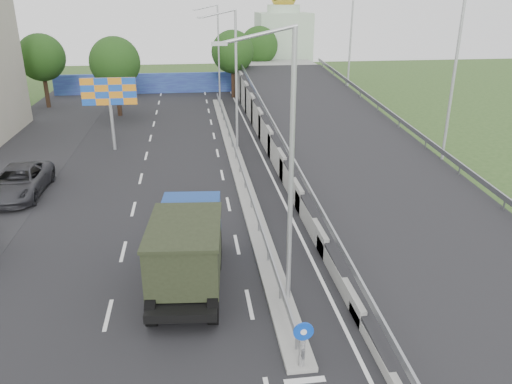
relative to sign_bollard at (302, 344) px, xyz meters
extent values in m
cube|color=black|center=(-3.00, 17.83, -1.03)|extent=(26.00, 90.00, 0.04)
cube|color=gray|center=(0.00, 21.83, -0.93)|extent=(1.00, 44.00, 0.20)
cube|color=gray|center=(12.30, 21.83, 1.32)|extent=(0.10, 50.00, 0.32)
cube|color=gray|center=(2.80, 21.83, 1.32)|extent=(0.10, 50.00, 0.32)
cube|color=gray|center=(0.00, 21.83, -0.28)|extent=(0.08, 44.00, 0.32)
cylinder|color=gray|center=(0.00, 21.83, -0.53)|extent=(0.09, 0.09, 0.60)
cylinder|color=black|center=(0.00, 0.03, -0.23)|extent=(0.20, 0.20, 1.20)
cylinder|color=#0C3FBF|center=(0.00, -0.05, 0.52)|extent=(0.64, 0.05, 0.64)
cylinder|color=white|center=(0.00, -0.08, 0.52)|extent=(0.20, 0.03, 0.20)
cylinder|color=#B2B5B7|center=(0.30, 3.83, 4.17)|extent=(0.18, 0.18, 10.00)
cylinder|color=#B2B5B7|center=(-0.90, 3.83, 8.92)|extent=(2.57, 0.12, 0.66)
cube|color=#B2B5B7|center=(-2.10, 3.83, 8.67)|extent=(0.50, 0.18, 0.12)
cylinder|color=#B2B5B7|center=(0.30, 23.83, 4.17)|extent=(0.18, 0.18, 10.00)
cylinder|color=#B2B5B7|center=(-0.90, 23.83, 8.92)|extent=(2.57, 0.12, 0.66)
cube|color=#B2B5B7|center=(-2.10, 23.83, 8.67)|extent=(0.50, 0.18, 0.12)
cylinder|color=#B2B5B7|center=(0.30, 43.83, 4.17)|extent=(0.18, 0.18, 10.00)
cylinder|color=#B2B5B7|center=(-0.90, 43.83, 8.92)|extent=(2.57, 0.12, 0.66)
cube|color=#B2B5B7|center=(-2.10, 43.83, 8.67)|extent=(0.50, 0.18, 0.12)
cube|color=navy|center=(-4.00, 49.83, 0.17)|extent=(30.00, 0.50, 2.40)
cube|color=#B2CCAD|center=(10.00, 57.83, 3.47)|extent=(7.00, 7.00, 9.00)
cylinder|color=#B2CCAD|center=(10.00, 57.83, 8.47)|extent=(4.40, 4.40, 1.00)
cylinder|color=#B2B5B7|center=(-9.00, 25.83, 0.97)|extent=(0.24, 0.24, 4.00)
cube|color=orange|center=(-9.00, 25.83, 3.47)|extent=(4.00, 0.20, 2.00)
cylinder|color=black|center=(-10.00, 37.83, 0.97)|extent=(0.44, 0.44, 4.00)
sphere|color=black|center=(-10.00, 37.83, 4.17)|extent=(4.80, 4.80, 4.80)
cylinder|color=black|center=(2.00, 45.83, 0.97)|extent=(0.44, 0.44, 4.00)
sphere|color=black|center=(2.00, 45.83, 4.17)|extent=(4.80, 4.80, 4.80)
cylinder|color=black|center=(-18.00, 42.83, 0.97)|extent=(0.44, 0.44, 4.00)
sphere|color=black|center=(-18.00, 42.83, 4.17)|extent=(4.80, 4.80, 4.80)
cylinder|color=black|center=(6.00, 52.83, 0.97)|extent=(0.44, 0.44, 4.00)
sphere|color=black|center=(6.00, 52.83, 4.17)|extent=(4.80, 4.80, 4.80)
cylinder|color=black|center=(-4.37, 7.93, -0.43)|extent=(0.49, 1.23, 1.20)
cylinder|color=black|center=(-2.19, 7.73, -0.43)|extent=(0.49, 1.23, 1.20)
cylinder|color=black|center=(-4.46, 6.94, -0.43)|extent=(0.49, 1.23, 1.20)
cylinder|color=black|center=(-2.28, 6.75, -0.43)|extent=(0.49, 1.23, 1.20)
cylinder|color=black|center=(-4.80, 3.13, -0.43)|extent=(0.49, 1.23, 1.20)
cylinder|color=black|center=(-2.62, 2.93, -0.43)|extent=(0.49, 1.23, 1.20)
cube|color=black|center=(-3.49, 5.54, -0.27)|extent=(3.11, 6.99, 0.33)
cube|color=navy|center=(-3.26, 8.10, 0.83)|extent=(2.67, 1.97, 1.86)
cube|color=black|center=(-3.18, 8.94, 1.32)|extent=(2.08, 0.25, 0.77)
cube|color=black|center=(-3.18, 9.03, -0.32)|extent=(2.52, 0.39, 0.55)
cube|color=black|center=(-3.55, 4.88, 0.94)|extent=(2.99, 4.38, 1.97)
cube|color=black|center=(-3.55, 4.88, 1.98)|extent=(3.11, 4.50, 0.13)
imported|color=#303035|center=(-13.36, 16.91, -0.18)|extent=(2.93, 6.17, 1.70)
camera|label=1|loc=(-3.11, -12.34, 10.06)|focal=35.00mm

